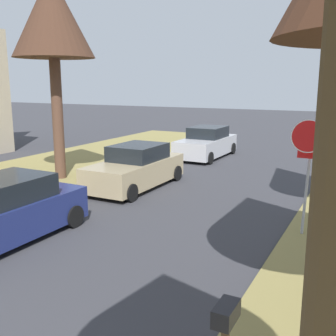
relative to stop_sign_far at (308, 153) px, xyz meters
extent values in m
cylinder|color=#9EA0A5|center=(0.00, 0.24, -1.00)|extent=(0.07, 0.60, 2.20)
cylinder|color=white|center=(0.00, -0.10, 0.41)|extent=(0.81, 0.21, 0.79)
cylinder|color=red|center=(0.00, -0.10, 0.41)|extent=(0.76, 0.22, 0.75)
cube|color=red|center=(0.00, 0.01, -0.05)|extent=(0.48, 0.08, 0.20)
cylinder|color=brown|center=(-9.72, 1.95, 0.25)|extent=(0.43, 0.43, 4.69)
cone|color=#452B1E|center=(-9.72, 1.95, 4.14)|extent=(3.09, 3.09, 3.08)
cylinder|color=brown|center=(-9.67, 2.40, 3.36)|extent=(1.07, 0.32, 1.62)
cylinder|color=brown|center=(-10.25, 1.84, 3.12)|extent=(0.45, 1.24, 1.18)
cube|color=navy|center=(-6.44, -3.83, -1.55)|extent=(1.86, 4.42, 0.85)
cube|color=black|center=(-6.44, -3.61, -0.84)|extent=(1.62, 2.04, 0.56)
cylinder|color=black|center=(-5.55, -2.19, -1.84)|extent=(0.21, 0.60, 0.60)
cylinder|color=black|center=(-7.29, -2.17, -1.84)|extent=(0.21, 0.60, 0.60)
cube|color=tan|center=(-6.33, 2.18, -1.55)|extent=(1.86, 4.42, 0.85)
cube|color=black|center=(-6.32, 2.40, -0.84)|extent=(1.62, 2.04, 0.56)
cylinder|color=black|center=(-5.47, 0.53, -1.84)|extent=(0.21, 0.60, 0.60)
cylinder|color=black|center=(-7.21, 0.54, -1.84)|extent=(0.21, 0.60, 0.60)
cylinder|color=black|center=(-5.44, 3.83, -1.84)|extent=(0.21, 0.60, 0.60)
cylinder|color=black|center=(-7.18, 3.84, -1.84)|extent=(0.21, 0.60, 0.60)
cube|color=#BCBCC1|center=(-6.34, 9.15, -1.55)|extent=(1.86, 4.42, 0.85)
cube|color=black|center=(-6.33, 9.37, -0.84)|extent=(1.62, 2.04, 0.56)
cylinder|color=black|center=(-5.48, 7.50, -1.84)|extent=(0.21, 0.60, 0.60)
cylinder|color=black|center=(-7.22, 7.51, -1.84)|extent=(0.21, 0.60, 0.60)
cylinder|color=black|center=(-5.45, 10.80, -1.84)|extent=(0.21, 0.60, 0.60)
cylinder|color=black|center=(-7.19, 10.81, -1.84)|extent=(0.21, 0.60, 0.60)
cube|color=black|center=(0.11, -6.19, -0.93)|extent=(0.22, 0.44, 0.22)
camera|label=1|loc=(1.45, -10.25, 1.67)|focal=43.40mm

